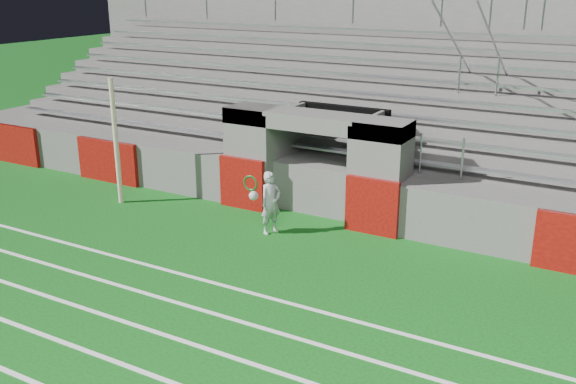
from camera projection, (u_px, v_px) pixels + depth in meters
The scene contains 5 objects.
ground at pixel (238, 263), 13.52m from camera, with size 90.00×90.00×0.00m, color #0D4E12.
field_post at pixel (116, 142), 16.69m from camera, with size 0.13×0.13×3.34m, color beige.
stadium_structure at pixel (381, 123), 19.64m from camera, with size 26.00×8.48×5.42m.
goalkeeper_with_ball at pixel (270, 202), 14.92m from camera, with size 0.66×0.73×1.50m.
hose_coil at pixel (252, 183), 16.42m from camera, with size 0.59×0.15×0.59m.
Camera 1 is at (6.95, -10.26, 5.72)m, focal length 40.00 mm.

